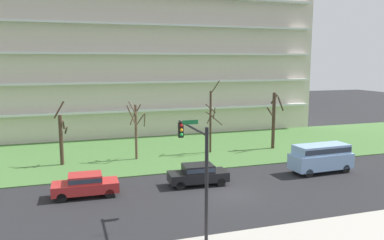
{
  "coord_description": "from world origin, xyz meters",
  "views": [
    {
      "loc": [
        -10.46,
        -23.96,
        9.15
      ],
      "look_at": [
        -0.78,
        6.0,
        4.38
      ],
      "focal_mm": 36.33,
      "sensor_mm": 36.0,
      "label": 1
    }
  ],
  "objects_px": {
    "tree_center": "(211,120)",
    "sedan_black_near_left": "(198,174)",
    "traffic_signal_mast": "(196,157)",
    "tree_left": "(136,128)",
    "sedan_red_center_right": "(85,184)",
    "tree_far_left": "(61,137)",
    "tree_right": "(274,119)",
    "van_blue_center_left": "(321,156)"
  },
  "relations": [
    {
      "from": "sedan_black_near_left",
      "to": "traffic_signal_mast",
      "type": "xyz_separation_m",
      "value": [
        -2.65,
        -7.42,
        3.23
      ]
    },
    {
      "from": "tree_left",
      "to": "van_blue_center_left",
      "type": "distance_m",
      "value": 16.48
    },
    {
      "from": "tree_right",
      "to": "sedan_black_near_left",
      "type": "xyz_separation_m",
      "value": [
        -11.41,
        -8.98,
        -2.32
      ]
    },
    {
      "from": "tree_left",
      "to": "sedan_red_center_right",
      "type": "relative_size",
      "value": 1.24
    },
    {
      "from": "tree_center",
      "to": "traffic_signal_mast",
      "type": "bearing_deg",
      "value": -113.25
    },
    {
      "from": "tree_far_left",
      "to": "van_blue_center_left",
      "type": "distance_m",
      "value": 22.32
    },
    {
      "from": "van_blue_center_left",
      "to": "sedan_red_center_right",
      "type": "distance_m",
      "value": 18.87
    },
    {
      "from": "van_blue_center_left",
      "to": "traffic_signal_mast",
      "type": "bearing_deg",
      "value": 26.85
    },
    {
      "from": "tree_far_left",
      "to": "tree_center",
      "type": "distance_m",
      "value": 14.21
    },
    {
      "from": "van_blue_center_left",
      "to": "tree_left",
      "type": "bearing_deg",
      "value": -34.85
    },
    {
      "from": "van_blue_center_left",
      "to": "sedan_red_center_right",
      "type": "xyz_separation_m",
      "value": [
        -18.86,
        0.0,
        -0.52
      ]
    },
    {
      "from": "tree_center",
      "to": "sedan_red_center_right",
      "type": "height_order",
      "value": "tree_center"
    },
    {
      "from": "tree_center",
      "to": "sedan_black_near_left",
      "type": "bearing_deg",
      "value": -115.98
    },
    {
      "from": "tree_right",
      "to": "sedan_red_center_right",
      "type": "relative_size",
      "value": 1.33
    },
    {
      "from": "tree_center",
      "to": "sedan_black_near_left",
      "type": "xyz_separation_m",
      "value": [
        -4.51,
        -9.26,
        -2.54
      ]
    },
    {
      "from": "tree_right",
      "to": "sedan_black_near_left",
      "type": "height_order",
      "value": "tree_right"
    },
    {
      "from": "tree_left",
      "to": "sedan_red_center_right",
      "type": "height_order",
      "value": "tree_left"
    },
    {
      "from": "tree_left",
      "to": "tree_right",
      "type": "bearing_deg",
      "value": 0.45
    },
    {
      "from": "traffic_signal_mast",
      "to": "sedan_red_center_right",
      "type": "bearing_deg",
      "value": 126.29
    },
    {
      "from": "sedan_red_center_right",
      "to": "tree_far_left",
      "type": "bearing_deg",
      "value": -78.34
    },
    {
      "from": "tree_left",
      "to": "traffic_signal_mast",
      "type": "xyz_separation_m",
      "value": [
        0.39,
        -16.29,
        1.06
      ]
    },
    {
      "from": "tree_far_left",
      "to": "van_blue_center_left",
      "type": "height_order",
      "value": "tree_far_left"
    },
    {
      "from": "tree_center",
      "to": "traffic_signal_mast",
      "type": "height_order",
      "value": "tree_center"
    },
    {
      "from": "tree_far_left",
      "to": "tree_center",
      "type": "relative_size",
      "value": 0.78
    },
    {
      "from": "van_blue_center_left",
      "to": "tree_right",
      "type": "bearing_deg",
      "value": -96.31
    },
    {
      "from": "tree_left",
      "to": "tree_center",
      "type": "height_order",
      "value": "tree_center"
    },
    {
      "from": "tree_far_left",
      "to": "tree_left",
      "type": "xyz_separation_m",
      "value": [
        6.63,
        -0.06,
        0.51
      ]
    },
    {
      "from": "sedan_black_near_left",
      "to": "sedan_red_center_right",
      "type": "relative_size",
      "value": 1.01
    },
    {
      "from": "tree_left",
      "to": "sedan_red_center_right",
      "type": "distance_m",
      "value": 10.44
    },
    {
      "from": "sedan_black_near_left",
      "to": "van_blue_center_left",
      "type": "relative_size",
      "value": 0.85
    },
    {
      "from": "van_blue_center_left",
      "to": "sedan_black_near_left",
      "type": "bearing_deg",
      "value": -2.12
    },
    {
      "from": "tree_center",
      "to": "traffic_signal_mast",
      "type": "distance_m",
      "value": 18.17
    },
    {
      "from": "tree_far_left",
      "to": "sedan_black_near_left",
      "type": "bearing_deg",
      "value": -42.72
    },
    {
      "from": "tree_far_left",
      "to": "sedan_red_center_right",
      "type": "distance_m",
      "value": 9.21
    },
    {
      "from": "tree_far_left",
      "to": "tree_left",
      "type": "relative_size",
      "value": 1.03
    },
    {
      "from": "tree_right",
      "to": "sedan_red_center_right",
      "type": "height_order",
      "value": "tree_right"
    },
    {
      "from": "traffic_signal_mast",
      "to": "tree_far_left",
      "type": "bearing_deg",
      "value": 113.22
    },
    {
      "from": "tree_left",
      "to": "tree_right",
      "type": "distance_m",
      "value": 14.45
    },
    {
      "from": "sedan_red_center_right",
      "to": "traffic_signal_mast",
      "type": "bearing_deg",
      "value": 128.01
    },
    {
      "from": "tree_far_left",
      "to": "traffic_signal_mast",
      "type": "xyz_separation_m",
      "value": [
        7.01,
        -16.35,
        1.58
      ]
    },
    {
      "from": "tree_left",
      "to": "tree_right",
      "type": "relative_size",
      "value": 0.93
    },
    {
      "from": "tree_left",
      "to": "sedan_red_center_right",
      "type": "xyz_separation_m",
      "value": [
        -5.06,
        -8.87,
        -2.16
      ]
    }
  ]
}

